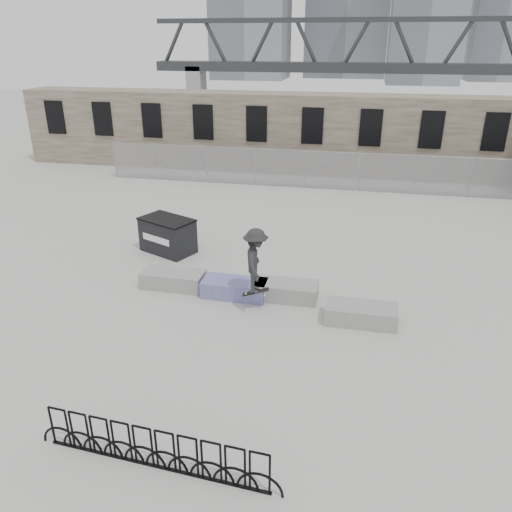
{
  "coord_description": "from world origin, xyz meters",
  "views": [
    {
      "loc": [
        2.78,
        -13.6,
        7.4
      ],
      "look_at": [
        -0.09,
        0.05,
        1.3
      ],
      "focal_mm": 35.0,
      "sensor_mm": 36.0,
      "label": 1
    }
  ],
  "objects_px": {
    "planter_center_left": "(234,287)",
    "planter_offset": "(361,313)",
    "planter_far_left": "(173,279)",
    "dumpster": "(168,235)",
    "bike_rack": "(154,449)",
    "skateboarder": "(256,261)",
    "planter_center_right": "(285,290)"
  },
  "relations": [
    {
      "from": "dumpster",
      "to": "bike_rack",
      "type": "bearing_deg",
      "value": -45.87
    },
    {
      "from": "dumpster",
      "to": "planter_far_left",
      "type": "bearing_deg",
      "value": -41.61
    },
    {
      "from": "planter_center_right",
      "to": "skateboarder",
      "type": "bearing_deg",
      "value": -129.08
    },
    {
      "from": "planter_center_left",
      "to": "planter_far_left",
      "type": "bearing_deg",
      "value": 174.55
    },
    {
      "from": "planter_far_left",
      "to": "planter_offset",
      "type": "height_order",
      "value": "same"
    },
    {
      "from": "planter_center_left",
      "to": "planter_offset",
      "type": "distance_m",
      "value": 3.97
    },
    {
      "from": "dumpster",
      "to": "bike_rack",
      "type": "distance_m",
      "value": 10.47
    },
    {
      "from": "dumpster",
      "to": "skateboarder",
      "type": "bearing_deg",
      "value": -17.11
    },
    {
      "from": "dumpster",
      "to": "skateboarder",
      "type": "distance_m",
      "value": 5.6
    },
    {
      "from": "bike_rack",
      "to": "planter_offset",
      "type": "bearing_deg",
      "value": 59.08
    },
    {
      "from": "planter_offset",
      "to": "skateboarder",
      "type": "xyz_separation_m",
      "value": [
        -3.05,
        0.08,
        1.31
      ]
    },
    {
      "from": "planter_offset",
      "to": "dumpster",
      "type": "xyz_separation_m",
      "value": [
        -7.19,
        3.74,
        0.37
      ]
    },
    {
      "from": "planter_center_left",
      "to": "planter_offset",
      "type": "relative_size",
      "value": 1.0
    },
    {
      "from": "skateboarder",
      "to": "planter_center_right",
      "type": "bearing_deg",
      "value": -50.34
    },
    {
      "from": "planter_far_left",
      "to": "bike_rack",
      "type": "xyz_separation_m",
      "value": [
        2.32,
        -7.13,
        0.15
      ]
    },
    {
      "from": "bike_rack",
      "to": "dumpster",
      "type": "bearing_deg",
      "value": 109.7
    },
    {
      "from": "planter_center_right",
      "to": "skateboarder",
      "type": "height_order",
      "value": "skateboarder"
    },
    {
      "from": "planter_center_right",
      "to": "skateboarder",
      "type": "xyz_separation_m",
      "value": [
        -0.74,
        -0.91,
        1.31
      ]
    },
    {
      "from": "bike_rack",
      "to": "planter_center_left",
      "type": "bearing_deg",
      "value": 91.84
    },
    {
      "from": "planter_center_right",
      "to": "dumpster",
      "type": "distance_m",
      "value": 5.61
    },
    {
      "from": "dumpster",
      "to": "planter_center_left",
      "type": "bearing_deg",
      "value": -17.09
    },
    {
      "from": "dumpster",
      "to": "skateboarder",
      "type": "height_order",
      "value": "skateboarder"
    },
    {
      "from": "planter_far_left",
      "to": "planter_center_left",
      "type": "height_order",
      "value": "same"
    },
    {
      "from": "dumpster",
      "to": "bike_rack",
      "type": "height_order",
      "value": "dumpster"
    },
    {
      "from": "planter_center_left",
      "to": "bike_rack",
      "type": "height_order",
      "value": "bike_rack"
    },
    {
      "from": "planter_far_left",
      "to": "dumpster",
      "type": "distance_m",
      "value": 3.01
    },
    {
      "from": "planter_center_left",
      "to": "skateboarder",
      "type": "distance_m",
      "value": 1.72
    },
    {
      "from": "dumpster",
      "to": "bike_rack",
      "type": "xyz_separation_m",
      "value": [
        3.53,
        -9.85,
        -0.22
      ]
    },
    {
      "from": "skateboarder",
      "to": "dumpster",
      "type": "bearing_deg",
      "value": 37.19
    },
    {
      "from": "planter_center_left",
      "to": "bike_rack",
      "type": "distance_m",
      "value": 6.93
    },
    {
      "from": "bike_rack",
      "to": "skateboarder",
      "type": "xyz_separation_m",
      "value": [
        0.61,
        6.19,
        1.15
      ]
    },
    {
      "from": "planter_far_left",
      "to": "skateboarder",
      "type": "height_order",
      "value": "skateboarder"
    }
  ]
}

